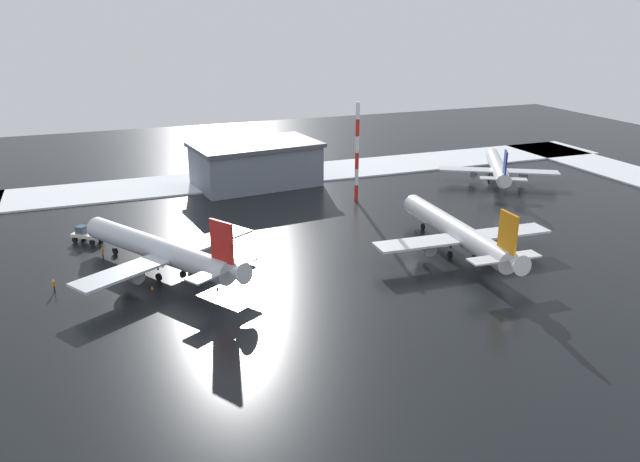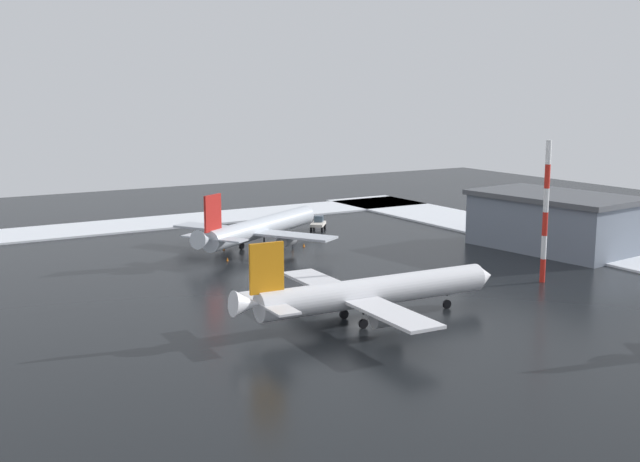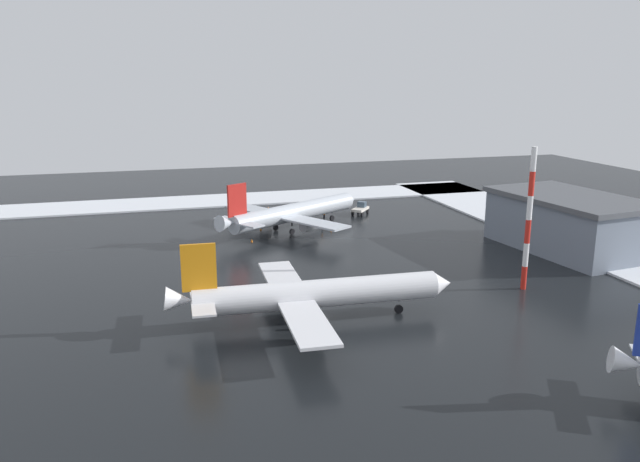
{
  "view_description": "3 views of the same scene",
  "coord_description": "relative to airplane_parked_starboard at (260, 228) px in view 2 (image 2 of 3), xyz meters",
  "views": [
    {
      "loc": [
        44.06,
        76.25,
        34.1
      ],
      "look_at": [
        15.06,
        0.47,
        5.26
      ],
      "focal_mm": 35.0,
      "sensor_mm": 36.0,
      "label": 1
    },
    {
      "loc": [
        -75.27,
        50.37,
        25.03
      ],
      "look_at": [
        19.49,
        -6.44,
        5.25
      ],
      "focal_mm": 45.0,
      "sensor_mm": 36.0,
      "label": 2
    },
    {
      "loc": [
        -69.53,
        19.63,
        26.94
      ],
      "look_at": [
        23.51,
        -6.95,
        2.85
      ],
      "focal_mm": 35.0,
      "sensor_mm": 36.0,
      "label": 3
    }
  ],
  "objects": [
    {
      "name": "antenna_mast",
      "position": [
        -38.97,
        -21.65,
        5.95
      ],
      "size": [
        0.7,
        0.7,
        18.51
      ],
      "color": "red",
      "rests_on": "ground_plane"
    },
    {
      "name": "traffic_cone_near_nose",
      "position": [
        -5.96,
        8.32,
        -3.03
      ],
      "size": [
        0.36,
        0.36,
        0.55
      ],
      "primitive_type": "cone",
      "color": "orange",
      "rests_on": "ground_plane"
    },
    {
      "name": "traffic_cone_mid_line",
      "position": [
        -2.49,
        -6.62,
        -3.03
      ],
      "size": [
        0.36,
        0.36,
        0.55
      ],
      "primitive_type": "cone",
      "color": "orange",
      "rests_on": "ground_plane"
    },
    {
      "name": "ground_crew_by_nose_gear",
      "position": [
        -1.1,
        -5.33,
        -2.34
      ],
      "size": [
        0.36,
        0.36,
        1.71
      ],
      "rotation": [
        0.0,
        0.0,
        3.91
      ],
      "color": "black",
      "rests_on": "ground_plane"
    },
    {
      "name": "snow_bank_far",
      "position": [
        -36.19,
        -44.66,
        -3.14
      ],
      "size": [
        152.0,
        16.0,
        0.33
      ],
      "primitive_type": "cube",
      "color": "white",
      "rests_on": "ground_plane"
    },
    {
      "name": "ground_plane",
      "position": [
        -36.19,
        5.34,
        -3.31
      ],
      "size": [
        240.0,
        240.0,
        0.0
      ],
      "primitive_type": "plane",
      "color": "black"
    },
    {
      "name": "ground_crew_beside_wing",
      "position": [
        7.3,
        -8.15,
        -2.34
      ],
      "size": [
        0.36,
        0.36,
        1.71
      ],
      "rotation": [
        0.0,
        0.0,
        0.04
      ],
      "color": "black",
      "rests_on": "ground_plane"
    },
    {
      "name": "airplane_parked_portside",
      "position": [
        -42.04,
        7.85,
        -0.06
      ],
      "size": [
        27.39,
        33.06,
        9.82
      ],
      "rotation": [
        0.0,
        0.0,
        4.67
      ],
      "color": "white",
      "rests_on": "ground_plane"
    },
    {
      "name": "cargo_hangar",
      "position": [
        -24.34,
        -39.29,
        1.13
      ],
      "size": [
        26.63,
        17.91,
        8.8
      ],
      "rotation": [
        0.0,
        0.0,
        0.12
      ],
      "color": "slate",
      "rests_on": "ground_plane"
    },
    {
      "name": "airplane_parked_starboard",
      "position": [
        0.0,
        0.0,
        0.0
      ],
      "size": [
        25.95,
        30.3,
        10.01
      ],
      "rotation": [
        0.0,
        0.0,
        5.25
      ],
      "color": "silver",
      "rests_on": "ground_plane"
    },
    {
      "name": "snow_bank_right",
      "position": [
        30.81,
        5.34,
        -3.14
      ],
      "size": [
        14.0,
        116.0,
        0.33
      ],
      "primitive_type": "cube",
      "color": "white",
      "rests_on": "ground_plane"
    },
    {
      "name": "traffic_cone_wingtip_side",
      "position": [
        1.94,
        5.33,
        -3.03
      ],
      "size": [
        0.36,
        0.36,
        0.55
      ],
      "primitive_type": "cone",
      "color": "orange",
      "rests_on": "ground_plane"
    },
    {
      "name": "ground_crew_mid_apron",
      "position": [
        13.69,
        1.55,
        -2.34
      ],
      "size": [
        0.36,
        0.36,
        1.71
      ],
      "rotation": [
        0.0,
        0.0,
        0.2
      ],
      "color": "black",
      "rests_on": "ground_plane"
    },
    {
      "name": "pushback_tug",
      "position": [
        9.35,
        -16.37,
        -2.03
      ],
      "size": [
        4.94,
        4.64,
        2.5
      ],
      "rotation": [
        0.0,
        0.0,
        5.59
      ],
      "color": "silver",
      "rests_on": "ground_plane"
    }
  ]
}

